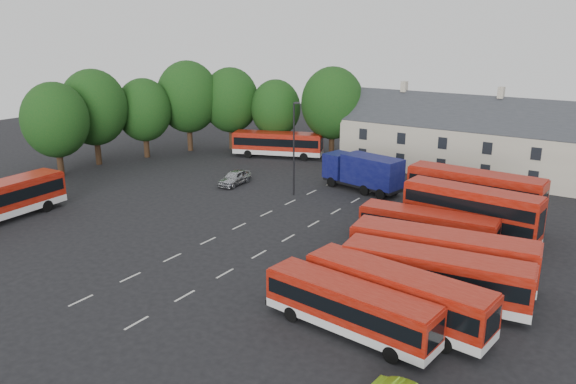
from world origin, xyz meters
The scene contains 15 objects.
ground centered at (0.00, 0.00, 0.00)m, with size 140.00×140.00×0.00m, color black.
lane_markings centered at (2.50, 2.00, 0.01)m, with size 5.15×33.80×0.01m.
treeline centered at (-20.74, 19.36, 6.68)m, with size 29.92×32.59×12.01m.
terrace_houses centered at (14.00, 30.00, 3.86)m, with size 35.70×7.13×10.06m.
bus_row_a centered at (15.74, -8.25, 1.73)m, with size 10.38×3.41×2.88m.
bus_row_b centered at (17.40, -5.71, 1.89)m, with size 11.35×3.85×3.15m.
bus_row_c centered at (18.41, -2.16, 1.94)m, with size 11.63×3.94×3.22m.
bus_row_d centered at (17.78, 1.06, 2.04)m, with size 12.28×4.25×3.40m.
bus_row_e centered at (14.97, 6.15, 1.75)m, with size 10.43×3.08×2.91m.
bus_dd_south centered at (17.26, 9.45, 2.46)m, with size 10.66×3.20×4.31m.
bus_dd_north centered at (16.34, 13.54, 2.63)m, with size 11.37×3.21×4.61m.
bus_north centered at (-11.73, 25.12, 1.94)m, with size 11.62×6.45×3.23m.
box_truck centered at (4.09, 17.42, 2.11)m, with size 8.96×4.35×3.76m.
silver_car centered at (-8.36, 11.95, 0.77)m, with size 1.82×4.52×1.54m, color #A8ABB0.
lamppost centered at (-1.04, 12.27, 4.98)m, with size 0.64×0.43×9.34m.
Camera 1 is at (28.08, -33.29, 16.54)m, focal length 35.00 mm.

